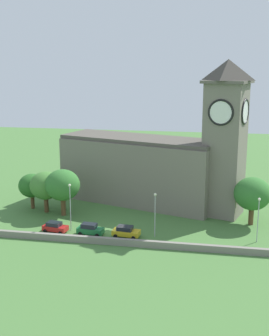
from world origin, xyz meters
TOP-DOWN VIEW (x-y plane):
  - ground_plane at (0.00, 15.00)m, footprint 200.00×200.00m
  - church at (4.35, 16.35)m, footprint 37.12×19.23m
  - quay_barrier at (0.00, -5.11)m, footprint 59.33×0.70m
  - car_red at (-9.83, -1.66)m, footprint 4.27×2.60m
  - car_green at (-3.82, -1.95)m, footprint 4.36×2.32m
  - car_yellow at (1.95, -1.64)m, footprint 4.48×2.64m
  - streetlamp_west_mid at (-7.52, -0.44)m, footprint 0.44×0.44m
  - streetlamp_central at (6.44, -0.77)m, footprint 0.44×0.44m
  - streetlamp_east_mid at (22.16, -0.10)m, footprint 0.44×0.44m
  - tree_by_tower at (-14.95, 7.65)m, footprint 5.74×5.74m
  - tree_riverside_east at (-11.26, 6.54)m, footprint 6.25×6.25m
  - tree_churchyard at (21.80, 7.74)m, footprint 6.21×6.21m
  - tree_riverside_west at (-18.37, 9.33)m, footprint 4.97×4.97m

SIDE VIEW (x-z plane):
  - ground_plane at x=0.00m, z-range 0.00..0.00m
  - quay_barrier at x=0.00m, z-range 0.00..1.05m
  - car_red at x=-9.83m, z-range 0.01..1.69m
  - car_yellow at x=1.95m, z-range 0.01..1.76m
  - car_green at x=-3.82m, z-range 0.01..1.92m
  - tree_riverside_west at x=-18.37m, z-range 1.08..7.77m
  - streetlamp_east_mid at x=22.16m, z-range 1.18..8.27m
  - streetlamp_central at x=6.44m, z-range 1.19..8.38m
  - tree_by_tower at x=-14.95m, z-range 1.21..8.88m
  - streetlamp_west_mid at x=-7.52m, z-range 1.23..9.13m
  - tree_churchyard at x=21.80m, z-range 1.29..9.55m
  - tree_riverside_east at x=-11.26m, z-range 1.38..9.87m
  - church at x=4.35m, z-range -5.63..21.94m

